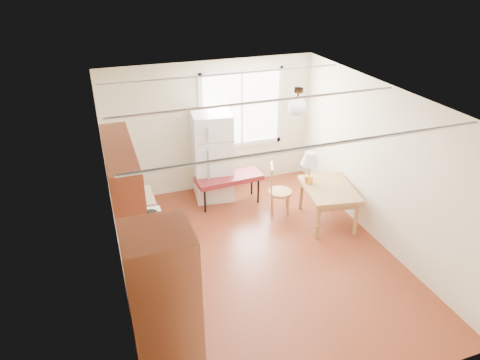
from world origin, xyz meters
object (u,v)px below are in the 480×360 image
refrigerator (212,156)px  bench (229,179)px  chair (276,187)px  dining_table (329,193)px

refrigerator → bench: bearing=-54.7°
refrigerator → chair: 1.34m
refrigerator → dining_table: bearing=-36.6°
bench → dining_table: size_ratio=1.05×
chair → bench: bearing=160.0°
refrigerator → dining_table: refrigerator is taller
dining_table → chair: 0.92m
bench → chair: (0.67, -0.59, 0.03)m
refrigerator → bench: 0.54m
bench → refrigerator: bearing=114.9°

